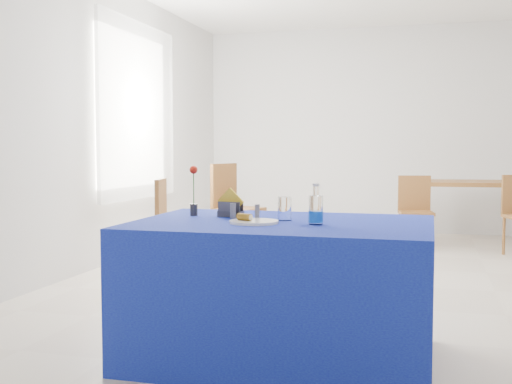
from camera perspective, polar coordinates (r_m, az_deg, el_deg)
floor at (r=5.60m, az=8.97°, el=-8.05°), size 7.00×7.00×0.00m
room_shell at (r=5.51m, az=9.17°, el=10.04°), size 7.00×7.00×7.00m
window_pane at (r=6.97m, az=-10.90°, el=7.10°), size 0.04×1.50×1.60m
curtain at (r=6.94m, az=-10.37°, el=7.12°), size 0.04×1.75×1.85m
plate at (r=3.42m, az=-0.18°, el=-2.67°), size 0.26×0.26×0.01m
drinking_glass at (r=3.55m, az=2.56°, el=-1.49°), size 0.08×0.08×0.13m
salt_shaker at (r=3.65m, az=-2.05°, el=-1.69°), size 0.03×0.03×0.08m
pepper_shaker at (r=3.59m, az=0.10°, el=-1.77°), size 0.03×0.03×0.08m
blue_table at (r=3.57m, az=2.32°, el=-8.71°), size 1.60×1.10×0.76m
water_bottle at (r=3.38m, az=5.34°, el=-1.68°), size 0.08×0.08×0.21m
napkin_holder at (r=3.72m, az=-2.27°, el=-1.48°), size 0.16×0.07×0.17m
rose_vase at (r=3.80m, az=-5.56°, el=0.03°), size 0.05×0.05×0.30m
oak_table at (r=8.19m, az=18.72°, el=0.38°), size 1.31×0.89×0.76m
chair_bg_left at (r=7.64m, az=13.96°, el=-1.24°), size 0.43×0.43×0.83m
chair_win_a at (r=5.88m, az=-7.50°, el=-2.45°), size 0.47×0.47×0.88m
chair_win_b at (r=7.00m, az=-2.15°, el=-0.88°), size 0.55×0.55×0.99m
banana_pieces at (r=3.41m, az=-1.00°, el=-2.23°), size 0.09×0.07×0.04m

